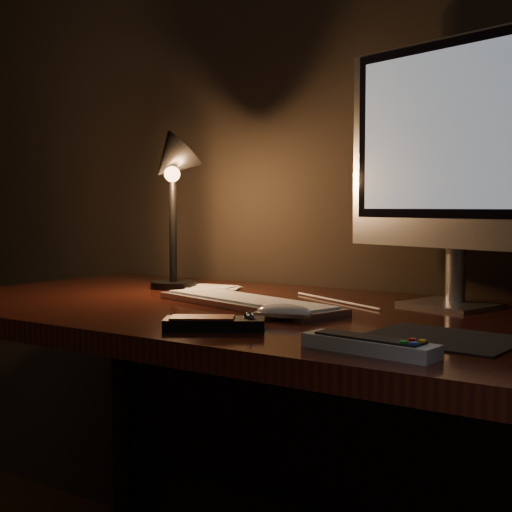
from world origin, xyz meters
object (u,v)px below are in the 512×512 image
Objects in this scene: tv_remote at (369,345)px; desk_lamp at (172,183)px; keyboard at (248,302)px; mouse at (284,314)px; monitor at (453,149)px; media_remote at (214,323)px; desk at (305,368)px.

desk_lamp is at bearing 156.37° from tv_remote.
tv_remote is at bearing -20.14° from keyboard.
desk_lamp is (-0.70, 0.41, 0.24)m from tv_remote.
mouse is 0.51× the size of tv_remote.
tv_remote reaches higher than keyboard.
keyboard is 0.19m from mouse.
monitor is at bearing 22.51° from desk_lamp.
mouse is 0.57m from desk_lamp.
desk_lamp is (-0.46, 0.23, 0.24)m from mouse.
keyboard is 4.39× the size of mouse.
mouse is 0.60× the size of media_remote.
monitor reaches higher than desk.
desk_lamp reaches higher than desk.
media_remote is at bearing -178.48° from tv_remote.
media_remote is at bearing -98.05° from monitor.
tv_remote is at bearing -37.15° from media_remote.
monitor reaches higher than tv_remote.
keyboard is at bearing -141.36° from desk.
desk_lamp reaches higher than mouse.
media_remote is 0.84× the size of tv_remote.
media_remote is (0.11, -0.26, 0.00)m from keyboard.
keyboard reaches higher than desk.
keyboard is (-0.09, -0.07, 0.14)m from desk.
keyboard is at bearing 131.30° from mouse.
monitor reaches higher than desk_lamp.
tv_remote is (0.25, -0.18, 0.00)m from mouse.
mouse reaches higher than desk.
mouse is at bearing -102.74° from monitor.
mouse reaches higher than keyboard.
monitor is at bearing 47.97° from keyboard.
desk is at bearing 61.74° from media_remote.
desk is at bearing 94.96° from mouse.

